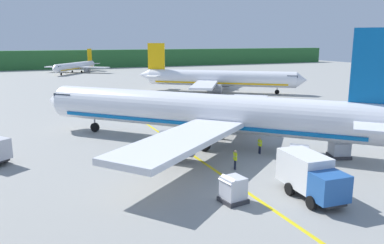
# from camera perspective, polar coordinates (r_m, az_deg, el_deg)

# --- Properties ---
(ground) EXTENTS (240.00, 320.00, 0.20)m
(ground) POSITION_cam_1_polar(r_m,az_deg,el_deg) (66.53, 2.04, 2.63)
(ground) COLOR #999993
(distant_treeline) EXTENTS (216.00, 6.00, 7.01)m
(distant_treeline) POSITION_cam_1_polar(r_m,az_deg,el_deg) (159.53, -13.34, 9.15)
(distant_treeline) COLOR #28602D
(distant_treeline) RESTS_ON ground
(airliner_foreground) EXTENTS (31.77, 32.57, 11.90)m
(airliner_foreground) POSITION_cam_1_polar(r_m,az_deg,el_deg) (40.15, 2.04, 1.40)
(airliner_foreground) COLOR white
(airliner_foreground) RESTS_ON ground
(airliner_mid_apron) EXTENTS (30.17, 25.82, 10.22)m
(airliner_mid_apron) POSITION_cam_1_polar(r_m,az_deg,el_deg) (81.20, 3.92, 6.47)
(airliner_mid_apron) COLOR white
(airliner_mid_apron) RESTS_ON ground
(airliner_far_taxiway) EXTENTS (20.19, 23.65, 7.84)m
(airliner_far_taxiway) POSITION_cam_1_polar(r_m,az_deg,el_deg) (135.97, -16.95, 7.96)
(airliner_far_taxiway) COLOR white
(airliner_far_taxiway) RESTS_ON ground
(service_truck_catering) EXTENTS (2.72, 5.77, 2.98)m
(service_truck_catering) POSITION_cam_1_polar(r_m,az_deg,el_deg) (28.16, 17.21, -7.58)
(service_truck_catering) COLOR #2659A5
(service_truck_catering) RESTS_ON ground
(cargo_container_near) EXTENTS (2.31, 2.31, 1.89)m
(cargo_container_near) POSITION_cam_1_polar(r_m,az_deg,el_deg) (38.56, 21.12, -3.69)
(cargo_container_near) COLOR #333338
(cargo_container_near) RESTS_ON ground
(cargo_container_mid) EXTENTS (2.49, 2.49, 2.06)m
(cargo_container_mid) POSITION_cam_1_polar(r_m,az_deg,el_deg) (34.31, 15.60, -5.08)
(cargo_container_mid) COLOR #333338
(cargo_container_mid) RESTS_ON ground
(cargo_container_far) EXTENTS (1.83, 1.83, 1.90)m
(cargo_container_far) POSITION_cam_1_polar(r_m,az_deg,el_deg) (26.52, 6.12, -10.00)
(cargo_container_far) COLOR #333338
(cargo_container_far) RESTS_ON ground
(crew_marshaller) EXTENTS (0.32, 0.62, 1.73)m
(crew_marshaller) POSITION_cam_1_polar(r_m,az_deg,el_deg) (32.88, 6.44, -5.36)
(crew_marshaller) COLOR #191E33
(crew_marshaller) RESTS_ON ground
(crew_loader_left) EXTENTS (0.25, 0.63, 1.61)m
(crew_loader_left) POSITION_cam_1_polar(r_m,az_deg,el_deg) (37.72, 10.08, -3.30)
(crew_loader_left) COLOR #191E33
(crew_loader_left) RESTS_ON ground
(apron_guide_line) EXTENTS (0.30, 60.00, 0.01)m
(apron_guide_line) POSITION_cam_1_polar(r_m,az_deg,el_deg) (35.76, 0.96, -5.54)
(apron_guide_line) COLOR yellow
(apron_guide_line) RESTS_ON ground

